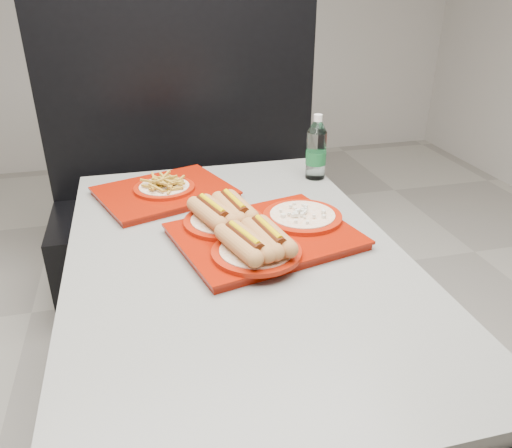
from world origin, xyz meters
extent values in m
plane|color=#9F9A8E|center=(0.00, 0.00, 0.00)|extent=(6.00, 6.00, 0.00)
cylinder|color=black|center=(0.00, 0.00, 0.03)|extent=(0.52, 0.52, 0.05)
cylinder|color=black|center=(0.00, 0.00, 0.38)|extent=(0.11, 0.11, 0.66)
cube|color=black|center=(0.00, 0.00, 0.70)|extent=(0.92, 1.42, 0.01)
cube|color=gray|center=(0.00, 0.00, 0.73)|extent=(0.90, 1.40, 0.04)
cube|color=black|center=(0.00, 1.02, 0.23)|extent=(1.30, 0.55, 0.45)
cube|color=black|center=(0.00, 1.26, 0.80)|extent=(1.30, 0.10, 1.10)
cube|color=maroon|center=(0.09, 0.04, 0.76)|extent=(0.55, 0.47, 0.02)
cube|color=maroon|center=(0.09, 0.04, 0.77)|extent=(0.56, 0.48, 0.01)
cylinder|color=#911604|center=(0.04, -0.07, 0.78)|extent=(0.24, 0.24, 0.01)
cylinder|color=white|center=(0.04, -0.07, 0.79)|extent=(0.19, 0.19, 0.01)
cylinder|color=#911604|center=(-0.01, 0.13, 0.78)|extent=(0.24, 0.24, 0.01)
cylinder|color=white|center=(-0.01, 0.13, 0.79)|extent=(0.19, 0.19, 0.01)
cylinder|color=#911604|center=(0.22, 0.10, 0.78)|extent=(0.24, 0.24, 0.01)
cylinder|color=white|center=(0.22, 0.10, 0.79)|extent=(0.19, 0.19, 0.01)
cube|color=maroon|center=(-0.16, 0.44, 0.76)|extent=(0.50, 0.44, 0.02)
cube|color=maroon|center=(-0.16, 0.44, 0.77)|extent=(0.51, 0.45, 0.01)
cylinder|color=#911604|center=(-0.16, 0.44, 0.78)|extent=(0.21, 0.21, 0.01)
cylinder|color=white|center=(-0.16, 0.44, 0.79)|extent=(0.17, 0.17, 0.00)
cylinder|color=silver|center=(0.40, 0.48, 0.84)|extent=(0.07, 0.07, 0.17)
cylinder|color=#165B2B|center=(0.40, 0.48, 0.83)|extent=(0.08, 0.08, 0.05)
cone|color=silver|center=(0.40, 0.48, 0.94)|extent=(0.07, 0.07, 0.04)
cylinder|color=silver|center=(0.40, 0.48, 0.98)|extent=(0.03, 0.03, 0.02)
camera|label=1|loc=(-0.24, -1.17, 1.43)|focal=35.00mm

